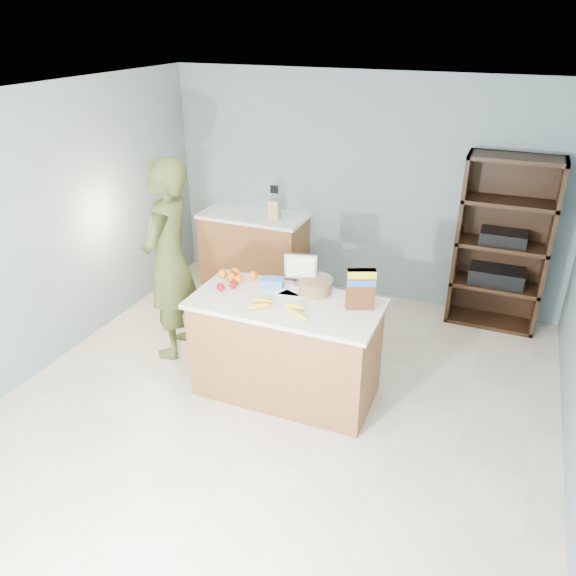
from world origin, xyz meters
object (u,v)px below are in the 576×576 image
at_px(counter_peninsula, 286,352).
at_px(cereal_box, 361,286).
at_px(person, 169,261).
at_px(tv, 301,268).
at_px(shelving_unit, 502,246).

xyz_separation_m(counter_peninsula, cereal_box, (0.59, 0.12, 0.68)).
xyz_separation_m(person, tv, (1.27, 0.09, 0.10)).
xyz_separation_m(counter_peninsula, tv, (-0.00, 0.34, 0.64)).
bearing_deg(shelving_unit, person, -147.43).
bearing_deg(tv, counter_peninsula, -89.74).
bearing_deg(person, tv, 86.59).
bearing_deg(cereal_box, counter_peninsula, -168.51).
relative_size(counter_peninsula, shelving_unit, 0.87).
distance_m(counter_peninsula, tv, 0.73).
bearing_deg(cereal_box, person, 176.02).
bearing_deg(counter_peninsula, cereal_box, 11.49).
relative_size(shelving_unit, tv, 6.38).
xyz_separation_m(tv, cereal_box, (0.59, -0.22, 0.04)).
relative_size(person, cereal_box, 5.72).
bearing_deg(cereal_box, tv, 159.61).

